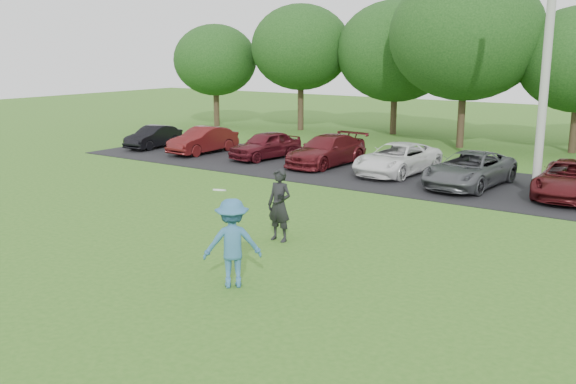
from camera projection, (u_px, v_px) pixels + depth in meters
The scene contains 7 objects.
ground at pixel (195, 281), 13.71m from camera, with size 100.00×100.00×0.00m, color #33671D.
parking_lot at pixel (431, 180), 24.16m from camera, with size 32.00×6.50×0.03m, color black.
utility_pole at pixel (548, 49), 20.56m from camera, with size 0.28×0.28×9.65m, color #ACADA8.
frisbee_player at pixel (232, 243), 13.21m from camera, with size 1.36×1.33×2.12m.
camera_bystander at pixel (279, 205), 16.38m from camera, with size 0.71×0.48×1.89m.
parked_cars at pixel (445, 165), 23.75m from camera, with size 30.53×5.29×1.26m.
tree_row at pixel (547, 47), 30.09m from camera, with size 42.39×9.85×8.64m.
Camera 1 is at (8.99, -9.55, 4.85)m, focal length 40.00 mm.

